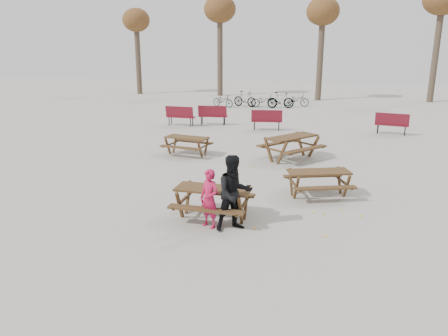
% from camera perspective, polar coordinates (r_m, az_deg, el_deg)
% --- Properties ---
extents(ground, '(80.00, 80.00, 0.00)m').
position_cam_1_polar(ground, '(10.72, -1.41, -6.57)').
color(ground, gray).
rests_on(ground, ground).
extents(main_picnic_table, '(1.80, 1.45, 0.78)m').
position_cam_1_polar(main_picnic_table, '(10.51, -1.43, -3.61)').
color(main_picnic_table, '#342012').
rests_on(main_picnic_table, ground).
extents(food_tray, '(0.18, 0.11, 0.03)m').
position_cam_1_polar(food_tray, '(10.34, -1.70, -2.74)').
color(food_tray, white).
rests_on(food_tray, main_picnic_table).
extents(bread_roll, '(0.14, 0.06, 0.05)m').
position_cam_1_polar(bread_roll, '(10.33, -1.70, -2.51)').
color(bread_roll, tan).
rests_on(bread_roll, food_tray).
extents(soda_bottle, '(0.07, 0.07, 0.17)m').
position_cam_1_polar(soda_bottle, '(10.36, -2.22, -2.39)').
color(soda_bottle, silver).
rests_on(soda_bottle, main_picnic_table).
extents(child, '(0.59, 0.51, 1.38)m').
position_cam_1_polar(child, '(10.00, -1.93, -4.03)').
color(child, '#B61643').
rests_on(child, ground).
extents(adult, '(1.07, 1.02, 1.75)m').
position_cam_1_polar(adult, '(9.79, 1.34, -3.30)').
color(adult, black).
rests_on(adult, ground).
extents(picnic_table_east, '(2.07, 1.88, 0.73)m').
position_cam_1_polar(picnic_table_east, '(12.39, 12.23, -2.01)').
color(picnic_table_east, '#342012').
rests_on(picnic_table_east, ground).
extents(picnic_table_north, '(1.81, 1.54, 0.71)m').
position_cam_1_polar(picnic_table_north, '(16.70, -4.84, 2.88)').
color(picnic_table_north, '#342012').
rests_on(picnic_table_north, ground).
extents(picnic_table_far, '(2.51, 2.59, 0.87)m').
position_cam_1_polar(picnic_table_far, '(16.18, 8.80, 2.62)').
color(picnic_table_far, '#342012').
rests_on(picnic_table_far, ground).
extents(park_bench_row, '(11.96, 1.46, 1.03)m').
position_cam_1_polar(park_bench_row, '(22.04, 4.67, 6.48)').
color(park_bench_row, maroon).
rests_on(park_bench_row, ground).
extents(bicycle_row, '(6.46, 2.44, 1.05)m').
position_cam_1_polar(bicycle_row, '(29.79, 5.11, 8.84)').
color(bicycle_row, black).
rests_on(bicycle_row, ground).
extents(tree_row, '(32.17, 3.52, 8.26)m').
position_cam_1_polar(tree_row, '(34.76, 12.66, 18.98)').
color(tree_row, '#382B21').
rests_on(tree_row, ground).
extents(fallen_leaves, '(11.00, 11.00, 0.01)m').
position_cam_1_polar(fallen_leaves, '(12.88, 3.90, -2.66)').
color(fallen_leaves, gold).
rests_on(fallen_leaves, ground).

